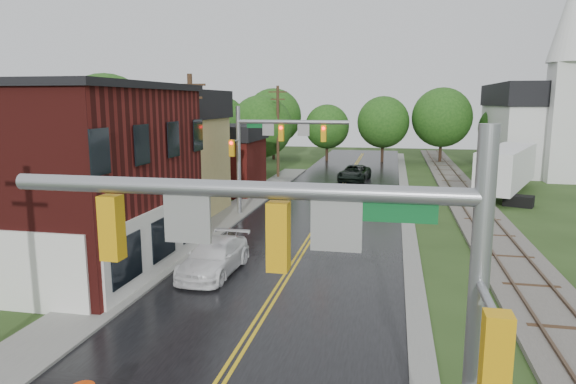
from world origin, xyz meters
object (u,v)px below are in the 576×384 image
(utility_pole_c, at_px, (278,130))
(semi_trailer, at_px, (507,167))
(traffic_signal_far, at_px, (270,141))
(tree_left_e, at_px, (262,128))
(church, at_px, (546,117))
(utility_pole_b, at_px, (192,151))
(suv_dark, at_px, (354,173))
(tree_left_b, at_px, (108,124))
(pickup_white, at_px, (214,257))
(brick_building, at_px, (17,175))
(tree_left_c, at_px, (194,134))
(traffic_signal_near, at_px, (328,274))

(utility_pole_c, relative_size, semi_trailer, 0.72)
(traffic_signal_far, relative_size, tree_left_e, 0.90)
(church, bearing_deg, utility_pole_b, -130.18)
(suv_dark, bearing_deg, church, 35.49)
(tree_left_b, relative_size, suv_dark, 1.81)
(church, distance_m, tree_left_b, 43.70)
(church, distance_m, pickup_white, 45.14)
(utility_pole_c, bearing_deg, brick_building, -101.09)
(utility_pole_b, relative_size, tree_left_c, 1.18)
(brick_building, xyz_separation_m, suv_dark, (13.28, 28.45, -3.41))
(tree_left_c, relative_size, tree_left_e, 0.94)
(utility_pole_c, distance_m, pickup_white, 29.15)
(suv_dark, xyz_separation_m, semi_trailer, (12.57, -5.15, 1.55))
(traffic_signal_near, height_order, utility_pole_b, utility_pole_b)
(brick_building, bearing_deg, suv_dark, 64.98)
(brick_building, xyz_separation_m, traffic_signal_far, (9.01, 12.00, 0.82))
(tree_left_e, height_order, suv_dark, tree_left_e)
(brick_building, distance_m, church, 50.58)
(church, relative_size, tree_left_e, 2.45)
(tree_left_b, height_order, suv_dark, tree_left_b)
(utility_pole_c, relative_size, tree_left_e, 1.10)
(utility_pole_b, distance_m, tree_left_e, 23.99)
(traffic_signal_near, bearing_deg, utility_pole_c, 103.74)
(traffic_signal_far, relative_size, utility_pole_b, 0.82)
(traffic_signal_far, xyz_separation_m, utility_pole_c, (-3.33, 17.00, -0.25))
(utility_pole_b, xyz_separation_m, tree_left_b, (-11.05, 9.90, 1.00))
(traffic_signal_near, bearing_deg, traffic_signal_far, 105.52)
(tree_left_e, distance_m, semi_trailer, 23.61)
(tree_left_c, relative_size, semi_trailer, 0.62)
(church, relative_size, tree_left_c, 2.61)
(brick_building, relative_size, utility_pole_c, 1.59)
(traffic_signal_near, height_order, tree_left_b, tree_left_b)
(tree_left_b, bearing_deg, semi_trailer, 11.59)
(traffic_signal_near, distance_m, pickup_white, 15.52)
(brick_building, relative_size, pickup_white, 2.85)
(brick_building, relative_size, traffic_signal_near, 1.95)
(tree_left_c, bearing_deg, tree_left_e, 50.19)
(brick_building, distance_m, tree_left_e, 31.12)
(utility_pole_c, relative_size, pickup_white, 1.80)
(traffic_signal_far, bearing_deg, church, 48.73)
(utility_pole_c, bearing_deg, traffic_signal_far, -78.91)
(traffic_signal_far, bearing_deg, suv_dark, 75.46)
(semi_trailer, bearing_deg, utility_pole_b, -141.05)
(church, xyz_separation_m, tree_left_b, (-37.85, -21.84, -0.12))
(traffic_signal_near, distance_m, traffic_signal_far, 25.94)
(tree_left_b, bearing_deg, tree_left_e, 57.26)
(traffic_signal_far, relative_size, pickup_white, 1.46)
(pickup_white, bearing_deg, utility_pole_b, 120.76)
(traffic_signal_far, distance_m, tree_left_b, 15.21)
(utility_pole_c, height_order, tree_left_c, utility_pole_c)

